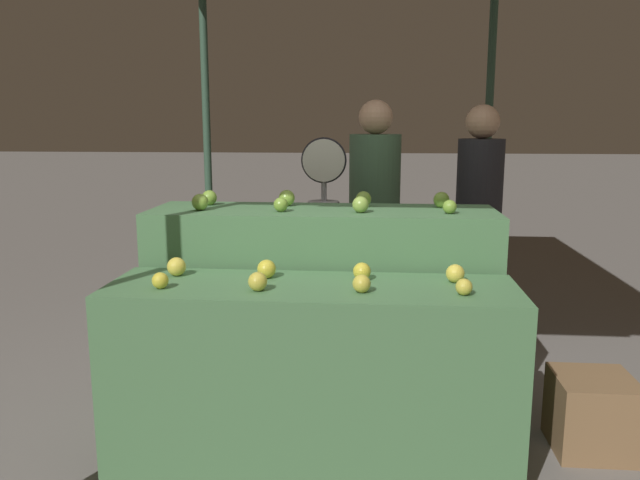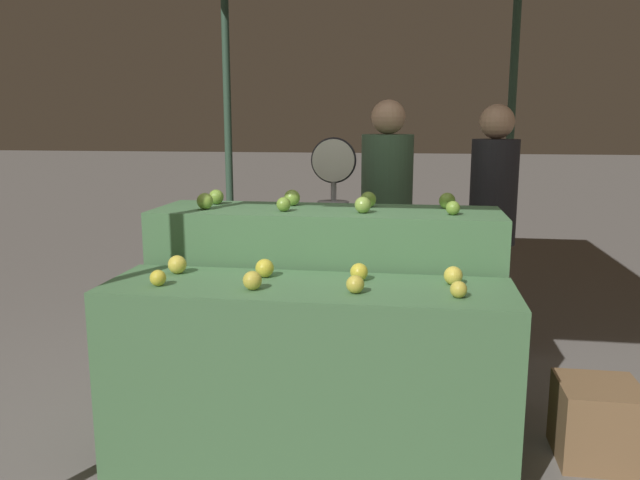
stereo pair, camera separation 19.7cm
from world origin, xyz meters
TOP-DOWN VIEW (x-y plane):
  - ground_plane at (0.00, 0.00)m, footprint 60.00×60.00m
  - display_counter_front at (0.00, 0.00)m, footprint 1.85×0.55m
  - display_counter_back at (0.00, 0.60)m, footprint 1.85×0.55m
  - apple_front_0 at (-0.66, -0.11)m, footprint 0.07×0.07m
  - apple_front_1 at (-0.22, -0.11)m, footprint 0.08×0.08m
  - apple_front_2 at (0.23, -0.10)m, footprint 0.08×0.08m
  - apple_front_3 at (0.66, -0.11)m, footprint 0.07×0.07m
  - apple_front_4 at (-0.66, 0.12)m, footprint 0.09×0.09m
  - apple_front_5 at (-0.22, 0.11)m, footprint 0.09×0.09m
  - apple_front_6 at (0.22, 0.11)m, footprint 0.08×0.08m
  - apple_front_7 at (0.65, 0.11)m, footprint 0.08×0.08m
  - apple_back_0 at (-0.64, 0.50)m, footprint 0.09×0.09m
  - apple_back_1 at (-0.21, 0.49)m, footprint 0.08×0.08m
  - apple_back_2 at (0.20, 0.49)m, footprint 0.08×0.08m
  - apple_back_3 at (0.66, 0.49)m, footprint 0.07×0.07m
  - apple_back_4 at (-0.65, 0.71)m, footprint 0.08×0.08m
  - apple_back_5 at (-0.21, 0.72)m, footprint 0.09×0.09m
  - apple_back_6 at (0.22, 0.72)m, footprint 0.09×0.09m
  - apple_back_7 at (0.64, 0.72)m, footprint 0.09×0.09m
  - produce_scale at (-0.04, 1.23)m, footprint 0.29×0.20m
  - person_vendor_at_scale at (0.28, 1.58)m, footprint 0.39×0.39m
  - person_customer_left at (0.98, 1.57)m, footprint 0.33×0.33m
  - wooden_crate_side at (1.36, 0.27)m, footprint 0.38×0.38m

SIDE VIEW (x-z plane):
  - ground_plane at x=0.00m, z-range 0.00..0.00m
  - wooden_crate_side at x=1.36m, z-range 0.00..0.38m
  - display_counter_front at x=0.00m, z-range 0.00..0.88m
  - display_counter_back at x=0.00m, z-range 0.00..1.14m
  - apple_front_3 at x=0.66m, z-range 0.88..0.95m
  - apple_front_0 at x=-0.66m, z-range 0.88..0.95m
  - apple_front_2 at x=0.23m, z-range 0.88..0.96m
  - apple_front_6 at x=0.22m, z-range 0.88..0.96m
  - apple_front_1 at x=-0.22m, z-range 0.88..0.96m
  - apple_front_7 at x=0.65m, z-range 0.88..0.96m
  - apple_front_5 at x=-0.22m, z-range 0.88..0.97m
  - apple_front_4 at x=-0.66m, z-range 0.88..0.97m
  - person_customer_left at x=0.98m, z-range 0.15..1.86m
  - person_vendor_at_scale at x=0.28m, z-range 0.14..1.89m
  - produce_scale at x=-0.04m, z-range 0.34..1.85m
  - apple_back_3 at x=0.66m, z-range 1.14..1.21m
  - apple_back_1 at x=-0.21m, z-range 1.14..1.21m
  - apple_back_4 at x=-0.65m, z-range 1.14..1.22m
  - apple_back_2 at x=0.20m, z-range 1.14..1.22m
  - apple_back_6 at x=0.22m, z-range 1.14..1.23m
  - apple_back_7 at x=0.64m, z-range 1.14..1.23m
  - apple_back_0 at x=-0.64m, z-range 1.14..1.23m
  - apple_back_5 at x=-0.21m, z-range 1.14..1.23m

